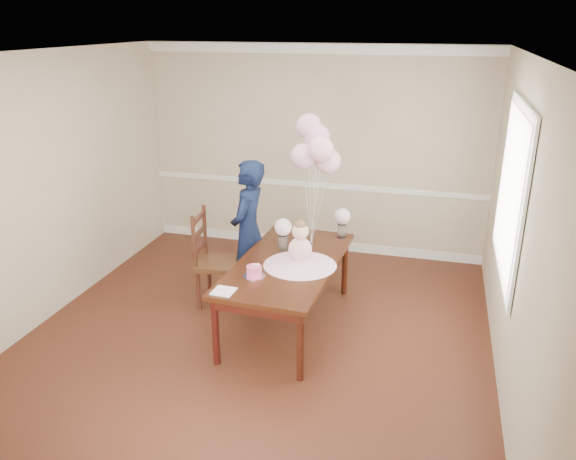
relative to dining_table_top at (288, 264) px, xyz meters
The scene contains 52 objects.
floor 0.82m from the dining_table_top, 121.47° to the right, with size 4.50×5.00×0.00m, color #36170D.
ceiling 2.06m from the dining_table_top, 121.47° to the right, with size 4.50×5.00×0.02m, color silver.
wall_back 2.24m from the dining_table_top, 96.16° to the left, with size 4.50×0.02×2.70m, color tan.
wall_front 2.96m from the dining_table_top, 94.56° to the right, with size 4.50×0.02×2.70m, color tan.
wall_left 2.59m from the dining_table_top, behind, with size 0.02×5.00×2.70m, color tan.
wall_right 2.16m from the dining_table_top, 10.50° to the right, with size 0.02×5.00×2.70m, color tan.
chair_rail_trim 2.14m from the dining_table_top, 96.19° to the left, with size 4.50×0.02×0.07m, color white.
crown_molding 2.88m from the dining_table_top, 96.19° to the left, with size 4.50×0.02×0.12m, color white.
baseboard_trim 2.22m from the dining_table_top, 96.19° to the left, with size 4.50×0.02×0.12m, color white.
window_frame 2.18m from the dining_table_top, ahead, with size 0.02×1.66×1.56m, color white.
window_blinds 2.16m from the dining_table_top, ahead, with size 0.01×1.50×1.40m, color white.
dining_table_top is the anchor object (origin of this frame).
table_apron 0.07m from the dining_table_top, behind, with size 0.85×1.80×0.09m, color black.
table_leg_fl 1.02m from the dining_table_top, 117.33° to the right, with size 0.07×0.07×0.66m, color black.
table_leg_fr 1.02m from the dining_table_top, 68.25° to the right, with size 0.07×0.07×0.66m, color black.
table_leg_bl 1.02m from the dining_table_top, 111.75° to the left, with size 0.07×0.07×0.66m, color black.
table_leg_br 1.02m from the dining_table_top, 62.67° to the left, with size 0.07×0.07×0.66m, color black.
baby_skirt 0.17m from the dining_table_top, 21.23° to the right, with size 0.72×0.72×0.09m, color #FFBBD0.
baby_torso 0.25m from the dining_table_top, 21.23° to the right, with size 0.23×0.23×0.23m, color #FEA0C1.
baby_head 0.40m from the dining_table_top, 21.23° to the right, with size 0.16×0.16×0.16m, color beige.
baby_hair 0.46m from the dining_table_top, 21.23° to the right, with size 0.11×0.11×0.11m, color brown.
cake_platter 0.47m from the dining_table_top, 116.75° to the right, with size 0.21×0.21×0.01m, color silver.
birthday_cake 0.47m from the dining_table_top, 116.75° to the right, with size 0.14×0.14×0.09m, color #F54D7E.
cake_flower_a 0.49m from the dining_table_top, 116.75° to the right, with size 0.03×0.03×0.03m, color white.
cake_flower_b 0.46m from the dining_table_top, 114.36° to the right, with size 0.03×0.03×0.03m, color white.
rose_vase_near 0.33m from the dining_table_top, 113.77° to the left, with size 0.09×0.09×0.15m, color silver.
roses_near 0.42m from the dining_table_top, 113.77° to the left, with size 0.18×0.18×0.18m, color silver.
rose_vase_far 0.89m from the dining_table_top, 63.12° to the left, with size 0.09×0.09×0.15m, color silver.
roses_far 0.92m from the dining_table_top, 63.12° to the left, with size 0.18×0.18×0.18m, color beige.
napkin 0.87m from the dining_table_top, 115.17° to the right, with size 0.19×0.19×0.01m, color white.
balloon_weight 0.53m from the dining_table_top, 76.90° to the left, with size 0.04×0.04×0.02m, color #BBBBC0.
balloon_a 1.10m from the dining_table_top, 87.21° to the left, with size 0.27×0.27×0.27m, color #EDA7C2.
balloon_b 1.18m from the dining_table_top, 65.41° to the left, with size 0.27×0.27×0.27m, color #F8B0C0.
balloon_c 1.32m from the dining_table_top, 76.75° to the left, with size 0.27×0.27×0.27m, color #D899B9.
balloon_d 1.41m from the dining_table_top, 85.50° to the left, with size 0.27×0.27×0.27m, color #DB9BA9.
balloon_e 1.13m from the dining_table_top, 65.56° to the left, with size 0.27×0.27×0.27m, color #F0AABF.
balloon_ribbon_a 0.68m from the dining_table_top, 82.01° to the left, with size 0.00×0.00×0.80m, color silver.
balloon_ribbon_b 0.71m from the dining_table_top, 71.26° to the left, with size 0.00×0.00×0.89m, color white.
balloon_ribbon_c 0.78m from the dining_table_top, 76.82° to the left, with size 0.00×0.00×0.99m, color white.
balloon_ribbon_d 0.82m from the dining_table_top, 81.59° to the left, with size 0.00×0.00×1.08m, color white.
balloon_ribbon_e 0.71m from the dining_table_top, 70.69° to the left, with size 0.00×0.00×0.75m, color silver.
dining_chair_seat 0.91m from the dining_table_top, 162.36° to the left, with size 0.46×0.46×0.05m, color #3D2110.
chair_leg_fl 1.12m from the dining_table_top, behind, with size 0.04×0.04×0.45m, color #38170F.
chair_leg_fr 0.79m from the dining_table_top, behind, with size 0.04×0.04×0.45m, color #3D2110.
chair_leg_bl 1.23m from the dining_table_top, 157.34° to the left, with size 0.04×0.04×0.45m, color #36130E.
chair_leg_br 0.94m from the dining_table_top, 144.83° to the left, with size 0.04×0.04×0.45m, color black.
chair_back_post_l 1.04m from the dining_table_top, behind, with size 0.04×0.04×0.59m, color #351A0E.
chair_back_post_r 1.16m from the dining_table_top, 157.83° to the left, with size 0.04×0.04×0.59m, color #3C1B10.
chair_slat_low 1.08m from the dining_table_top, 166.74° to the left, with size 0.03×0.42×0.05m, color #35130E.
chair_slat_mid 1.09m from the dining_table_top, 166.74° to the left, with size 0.03×0.42×0.05m, color #381B0F.
chair_slat_top 1.12m from the dining_table_top, 166.74° to the left, with size 0.03×0.42×0.05m, color #3E1911.
woman 0.76m from the dining_table_top, 139.94° to the left, with size 0.58×0.39×1.59m, color black.
Camera 1 is at (1.58, -4.55, 2.96)m, focal length 35.00 mm.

